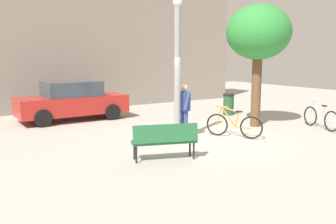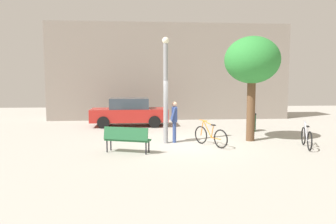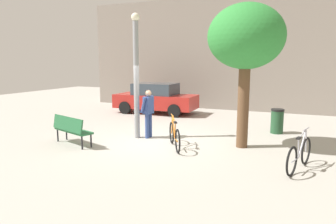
# 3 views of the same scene
# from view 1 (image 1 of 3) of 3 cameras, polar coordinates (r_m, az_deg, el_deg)

# --- Properties ---
(ground_plane) EXTENTS (36.00, 36.00, 0.00)m
(ground_plane) POSITION_cam_1_polar(r_m,az_deg,el_deg) (11.32, 5.61, -4.03)
(ground_plane) COLOR #A8A399
(building_facade) EXTENTS (15.51, 2.00, 6.14)m
(building_facade) POSITION_cam_1_polar(r_m,az_deg,el_deg) (18.67, -11.24, 10.45)
(building_facade) COLOR gray
(building_facade) RESTS_ON ground_plane
(lamppost) EXTENTS (0.28, 0.28, 4.22)m
(lamppost) POSITION_cam_1_polar(r_m,az_deg,el_deg) (10.67, 1.51, 7.51)
(lamppost) COLOR gray
(lamppost) RESTS_ON ground_plane
(person_by_lamppost) EXTENTS (0.31, 0.60, 1.67)m
(person_by_lamppost) POSITION_cam_1_polar(r_m,az_deg,el_deg) (11.12, 2.58, 0.83)
(person_by_lamppost) COLOR #334784
(person_by_lamppost) RESTS_ON ground_plane
(park_bench) EXTENTS (1.67, 0.96, 0.92)m
(park_bench) POSITION_cam_1_polar(r_m,az_deg,el_deg) (8.71, -0.51, -4.27)
(park_bench) COLOR #236038
(park_bench) RESTS_ON ground_plane
(plaza_tree) EXTENTS (2.26, 2.26, 4.32)m
(plaza_tree) POSITION_cam_1_polar(r_m,az_deg,el_deg) (13.18, 14.27, 12.01)
(plaza_tree) COLOR brown
(plaza_tree) RESTS_ON ground_plane
(bicycle_silver) EXTENTS (0.57, 1.75, 0.97)m
(bicycle_silver) POSITION_cam_1_polar(r_m,az_deg,el_deg) (13.65, 23.21, -0.84)
(bicycle_silver) COLOR black
(bicycle_silver) RESTS_ON ground_plane
(bicycle_orange) EXTENTS (0.98, 1.57, 0.97)m
(bicycle_orange) POSITION_cam_1_polar(r_m,az_deg,el_deg) (11.38, 10.46, -2.09)
(bicycle_orange) COLOR black
(bicycle_orange) RESTS_ON ground_plane
(parked_car_red) EXTENTS (4.22, 1.86, 1.55)m
(parked_car_red) POSITION_cam_1_polar(r_m,az_deg,el_deg) (14.62, -15.10, 1.74)
(parked_car_red) COLOR #AD231E
(parked_car_red) RESTS_ON ground_plane
(trash_bin) EXTENTS (0.47, 0.47, 0.91)m
(trash_bin) POSITION_cam_1_polar(r_m,az_deg,el_deg) (15.63, 9.66, 1.21)
(trash_bin) COLOR #234C2D
(trash_bin) RESTS_ON ground_plane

